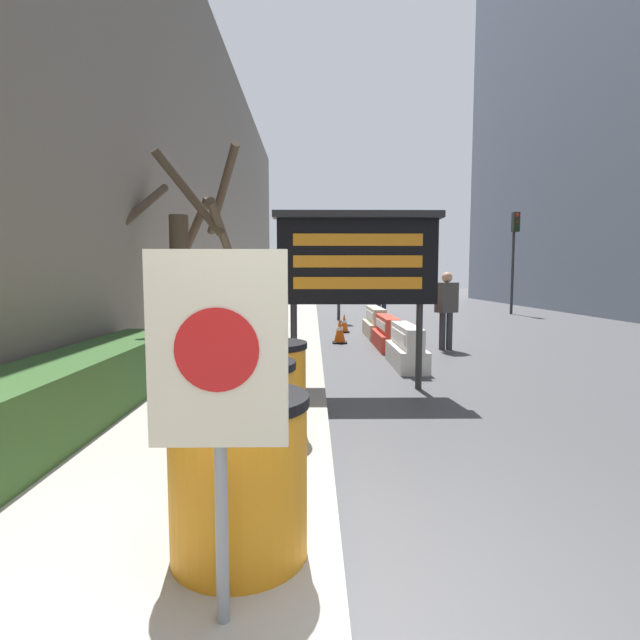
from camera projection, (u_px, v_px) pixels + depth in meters
name	position (u px, v px, depth m)	size (l,w,h in m)	color
building_left_facade	(166.00, 132.00, 11.60)	(0.40, 50.40, 10.12)	gray
hedge_strip	(78.00, 387.00, 5.55)	(0.90, 5.42, 0.73)	#335628
bare_tree	(186.00, 258.00, 9.04)	(2.18, 2.17, 3.94)	#4C3D2D
barrel_drum_foreground	(239.00, 475.00, 2.85)	(0.81, 0.81, 0.94)	orange
barrel_drum_middle	(245.00, 419.00, 3.95)	(0.81, 0.81, 0.94)	orange
barrel_drum_back	(267.00, 388.00, 5.06)	(0.81, 0.81, 0.94)	orange
warning_sign	(218.00, 374.00, 2.21)	(0.62, 0.08, 1.72)	gray
message_board	(357.00, 260.00, 7.44)	(2.50, 0.36, 2.67)	#28282B
jersey_barrier_white	(406.00, 349.00, 9.42)	(0.53, 1.80, 0.80)	silver
jersey_barrier_red_striped	(387.00, 334.00, 11.81)	(0.54, 1.89, 0.76)	red
jersey_barrier_cream	(375.00, 324.00, 14.08)	(0.55, 2.04, 0.82)	beige
traffic_cone_near	(340.00, 331.00, 12.68)	(0.37, 0.37, 0.66)	black
traffic_cone_mid	(344.00, 323.00, 15.06)	(0.32, 0.32, 0.57)	black
traffic_light_near_curb	(339.00, 242.00, 18.79)	(0.28, 0.45, 4.11)	#2D2D30
traffic_light_far_side	(514.00, 241.00, 21.80)	(0.28, 0.45, 4.45)	#2D2D30
pedestrian_worker	(381.00, 296.00, 15.46)	(0.56, 0.51, 1.83)	#23283D
pedestrian_passerby	(446.00, 304.00, 11.51)	(0.55, 0.45, 1.80)	#333338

